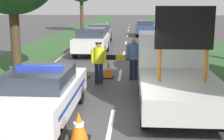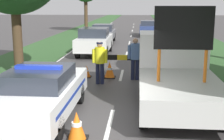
% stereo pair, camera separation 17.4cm
% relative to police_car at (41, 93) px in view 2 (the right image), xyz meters
% --- Properties ---
extents(ground_plane, '(160.00, 160.00, 0.00)m').
position_rel_police_car_xyz_m(ground_plane, '(1.94, -0.72, -0.76)').
color(ground_plane, '#3D3A3A').
extents(lane_markings, '(7.64, 59.31, 0.01)m').
position_rel_police_car_xyz_m(lane_markings, '(1.94, 16.10, -0.75)').
color(lane_markings, silver).
rests_on(lane_markings, ground).
extents(grass_verge_left, '(3.90, 120.00, 0.03)m').
position_rel_police_car_xyz_m(grass_verge_left, '(-3.89, 19.28, -0.74)').
color(grass_verge_left, '#2D5128').
rests_on(grass_verge_left, ground).
extents(grass_verge_right, '(3.90, 120.00, 0.03)m').
position_rel_police_car_xyz_m(grass_verge_right, '(7.76, 19.28, -0.74)').
color(grass_verge_right, '#2D5128').
rests_on(grass_verge_right, ground).
extents(police_car, '(1.81, 4.71, 1.56)m').
position_rel_police_car_xyz_m(police_car, '(0.00, 0.00, 0.00)').
color(police_car, white).
rests_on(police_car, ground).
extents(work_truck, '(2.29, 5.29, 3.13)m').
position_rel_police_car_xyz_m(work_truck, '(3.87, 1.74, 0.31)').
color(work_truck, white).
rests_on(work_truck, ground).
extents(road_barrier, '(2.60, 0.08, 1.01)m').
position_rel_police_car_xyz_m(road_barrier, '(2.20, 5.15, 0.07)').
color(road_barrier, black).
rests_on(road_barrier, ground).
extents(police_officer, '(0.61, 0.39, 1.71)m').
position_rel_police_car_xyz_m(police_officer, '(1.15, 4.00, 0.26)').
color(police_officer, '#191E38').
rests_on(police_officer, ground).
extents(pedestrian_civilian, '(0.64, 0.41, 1.78)m').
position_rel_police_car_xyz_m(pedestrian_civilian, '(2.55, 4.82, 0.28)').
color(pedestrian_civilian, '#191E38').
rests_on(pedestrian_civilian, ground).
extents(traffic_cone_near_police, '(0.48, 0.48, 0.66)m').
position_rel_police_car_xyz_m(traffic_cone_near_police, '(4.26, 4.72, -0.43)').
color(traffic_cone_near_police, black).
rests_on(traffic_cone_near_police, ground).
extents(traffic_cone_centre_front, '(0.51, 0.51, 0.70)m').
position_rel_police_car_xyz_m(traffic_cone_centre_front, '(1.25, -1.32, -0.41)').
color(traffic_cone_centre_front, black).
rests_on(traffic_cone_centre_front, ground).
extents(traffic_cone_near_truck, '(0.38, 0.38, 0.53)m').
position_rel_police_car_xyz_m(traffic_cone_near_truck, '(0.43, 5.09, -0.50)').
color(traffic_cone_near_truck, black).
rests_on(traffic_cone_near_truck, ground).
extents(traffic_cone_behind_barrier, '(0.42, 0.42, 0.58)m').
position_rel_police_car_xyz_m(traffic_cone_behind_barrier, '(3.17, 6.60, -0.47)').
color(traffic_cone_behind_barrier, black).
rests_on(traffic_cone_behind_barrier, ground).
extents(traffic_cone_lane_edge, '(0.51, 0.51, 0.71)m').
position_rel_police_car_xyz_m(traffic_cone_lane_edge, '(1.44, 5.10, -0.41)').
color(traffic_cone_lane_edge, black).
rests_on(traffic_cone_lane_edge, ground).
extents(queued_car_van_white, '(1.92, 4.43, 1.70)m').
position_rel_police_car_xyz_m(queued_car_van_white, '(-0.08, 11.30, 0.12)').
color(queued_car_van_white, silver).
rests_on(queued_car_van_white, ground).
extents(queued_car_suv_grey, '(1.78, 4.11, 1.52)m').
position_rel_police_car_xyz_m(queued_car_suv_grey, '(-0.23, 17.44, 0.04)').
color(queued_car_suv_grey, slate).
rests_on(queued_car_suv_grey, ground).
extents(queued_car_hatch_blue, '(1.82, 4.02, 1.54)m').
position_rel_police_car_xyz_m(queued_car_hatch_blue, '(3.68, 23.06, 0.05)').
color(queued_car_hatch_blue, navy).
rests_on(queued_car_hatch_blue, ground).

